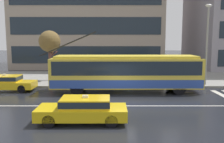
{
  "coord_description": "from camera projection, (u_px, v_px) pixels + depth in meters",
  "views": [
    {
      "loc": [
        -0.4,
        -16.07,
        4.13
      ],
      "look_at": [
        -0.34,
        2.81,
        1.66
      ],
      "focal_mm": 38.92,
      "sensor_mm": 36.0,
      "label": 1
    }
  ],
  "objects": [
    {
      "name": "street_lamp",
      "position": [
        206.0,
        38.0,
        21.22
      ],
      "size": [
        0.6,
        0.32,
        7.04
      ],
      "color": "gray",
      "rests_on": "sidewalk_slab"
    },
    {
      "name": "sidewalk_slab",
      "position": [
        115.0,
        78.0,
        26.02
      ],
      "size": [
        80.0,
        10.0,
        0.14
      ],
      "primitive_type": "cube",
      "color": "gray",
      "rests_on": "ground_plane"
    },
    {
      "name": "pedestrian_at_shelter",
      "position": [
        112.0,
        70.0,
        23.81
      ],
      "size": [
        0.49,
        0.49,
        1.72
      ],
      "color": "#2E3151",
      "rests_on": "sidewalk_slab"
    },
    {
      "name": "trolleybus",
      "position": [
        125.0,
        72.0,
        19.28
      ],
      "size": [
        12.62,
        2.69,
        4.79
      ],
      "color": "yellow",
      "rests_on": "ground_plane"
    },
    {
      "name": "street_tree_bare",
      "position": [
        49.0,
        42.0,
        23.64
      ],
      "size": [
        2.11,
        2.11,
        4.9
      ],
      "color": "brown",
      "rests_on": "sidewalk_slab"
    },
    {
      "name": "taxi_queued_behind_bus",
      "position": [
        5.0,
        82.0,
        19.69
      ],
      "size": [
        4.54,
        1.79,
        1.39
      ],
      "color": "yellow",
      "rests_on": "ground_plane"
    },
    {
      "name": "ground_plane",
      "position": [
        117.0,
        101.0,
        16.47
      ],
      "size": [
        160.0,
        160.0,
        0.0
      ],
      "primitive_type": "plane",
      "color": "#202228"
    },
    {
      "name": "taxi_oncoming_near",
      "position": [
        82.0,
        109.0,
        12.17
      ],
      "size": [
        4.5,
        1.75,
        1.39
      ],
      "color": "yellow",
      "rests_on": "ground_plane"
    },
    {
      "name": "pedestrian_approaching_curb",
      "position": [
        73.0,
        65.0,
        23.48
      ],
      "size": [
        1.38,
        1.38,
        1.95
      ],
      "color": "#24202C",
      "rests_on": "sidewalk_slab"
    },
    {
      "name": "bus_shelter",
      "position": [
        111.0,
        63.0,
        22.43
      ],
      "size": [
        4.17,
        1.68,
        2.43
      ],
      "color": "gray",
      "rests_on": "sidewalk_slab"
    },
    {
      "name": "lane_centre_line",
      "position": [
        118.0,
        106.0,
        15.28
      ],
      "size": [
        72.0,
        0.14,
        0.01
      ],
      "primitive_type": "cube",
      "color": "silver",
      "rests_on": "ground_plane"
    },
    {
      "name": "crosswalk_stripe_edge_near",
      "position": [
        224.0,
        96.0,
        17.81
      ],
      "size": [
        0.44,
        4.4,
        0.01
      ],
      "primitive_type": "cube",
      "color": "beige",
      "rests_on": "ground_plane"
    },
    {
      "name": "office_tower_corner_left",
      "position": [
        89.0,
        4.0,
        38.9
      ],
      "size": [
        21.73,
        14.62,
        19.77
      ],
      "color": "gray",
      "rests_on": "ground_plane"
    }
  ]
}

